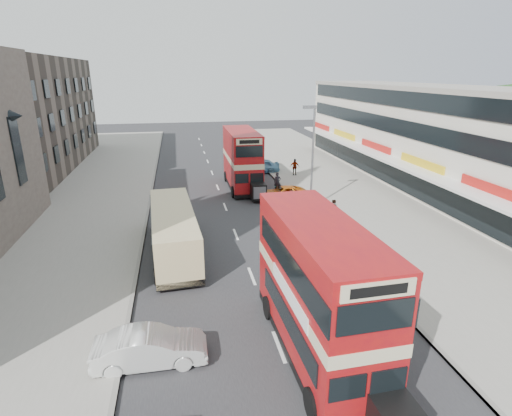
{
  "coord_description": "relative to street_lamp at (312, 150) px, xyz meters",
  "views": [
    {
      "loc": [
        -3.48,
        -11.08,
        10.43
      ],
      "look_at": [
        0.09,
        7.26,
        4.13
      ],
      "focal_mm": 28.28,
      "sensor_mm": 36.0,
      "label": 1
    }
  ],
  "objects": [
    {
      "name": "pavement_right",
      "position": [
        5.48,
        2.0,
        -4.71
      ],
      "size": [
        12.0,
        90.0,
        0.15
      ],
      "primitive_type": "cube",
      "color": "gray",
      "rests_on": "ground"
    },
    {
      "name": "bus_second",
      "position": [
        -4.2,
        7.46,
        -2.04
      ],
      "size": [
        2.65,
        9.47,
        5.21
      ],
      "rotation": [
        0.0,
        0.0,
        3.14
      ],
      "color": "black",
      "rests_on": "ground"
    },
    {
      "name": "pedestrian_far",
      "position": [
        1.89,
        10.82,
        -3.78
      ],
      "size": [
        1.05,
        0.56,
        1.71
      ],
      "primitive_type": "imported",
      "rotation": [
        0.0,
        0.0,
        -0.15
      ],
      "color": "gray",
      "rests_on": "pavement_right"
    },
    {
      "name": "kerb_left",
      "position": [
        -12.62,
        2.0,
        -4.71
      ],
      "size": [
        0.2,
        90.0,
        0.16
      ],
      "primitive_type": "cube",
      "color": "gray",
      "rests_on": "ground"
    },
    {
      "name": "commercial_row",
      "position": [
        13.42,
        4.0,
        -0.09
      ],
      "size": [
        9.9,
        46.2,
        9.3
      ],
      "color": "beige",
      "rests_on": "ground"
    },
    {
      "name": "car_left_front",
      "position": [
        -11.48,
        -16.0,
        -4.1
      ],
      "size": [
        4.2,
        1.5,
        1.38
      ],
      "primitive_type": "imported",
      "rotation": [
        0.0,
        0.0,
        1.56
      ],
      "color": "silver",
      "rests_on": "ground"
    },
    {
      "name": "kerb_right",
      "position": [
        -0.42,
        2.0,
        -4.71
      ],
      "size": [
        0.2,
        90.0,
        0.16
      ],
      "primitive_type": "cube",
      "color": "gray",
      "rests_on": "ground"
    },
    {
      "name": "bus_main",
      "position": [
        -5.17,
        -16.52,
        -2.05
      ],
      "size": [
        2.82,
        9.45,
        5.19
      ],
      "rotation": [
        0.0,
        0.0,
        3.17
      ],
      "color": "black",
      "rests_on": "ground"
    },
    {
      "name": "ground",
      "position": [
        -6.52,
        -18.0,
        -4.78
      ],
      "size": [
        160.0,
        160.0,
        0.0
      ],
      "primitive_type": "plane",
      "color": "#28282B",
      "rests_on": "ground"
    },
    {
      "name": "cyclist",
      "position": [
        -1.52,
        4.52,
        -4.11
      ],
      "size": [
        0.8,
        1.81,
        2.03
      ],
      "rotation": [
        0.0,
        0.0,
        -0.11
      ],
      "color": "gray",
      "rests_on": "ground"
    },
    {
      "name": "pedestrian_near",
      "position": [
        0.8,
        -2.91,
        -3.85
      ],
      "size": [
        0.67,
        0.54,
        1.57
      ],
      "primitive_type": "imported",
      "rotation": [
        0.0,
        0.0,
        3.44
      ],
      "color": "gray",
      "rests_on": "pavement_right"
    },
    {
      "name": "street_lamp",
      "position": [
        0.0,
        0.0,
        0.0
      ],
      "size": [
        1.0,
        0.2,
        8.12
      ],
      "color": "slate",
      "rests_on": "ground"
    },
    {
      "name": "pavement_left",
      "position": [
        -18.52,
        2.0,
        -4.71
      ],
      "size": [
        12.0,
        90.0,
        0.15
      ],
      "primitive_type": "cube",
      "color": "gray",
      "rests_on": "ground"
    },
    {
      "name": "car_right_c",
      "position": [
        -1.45,
        13.07,
        -4.04
      ],
      "size": [
        4.51,
        2.07,
        1.5
      ],
      "primitive_type": "imported",
      "rotation": [
        0.0,
        0.0,
        -1.64
      ],
      "color": "#5E9BBD",
      "rests_on": "ground"
    },
    {
      "name": "car_right_b",
      "position": [
        -1.3,
        3.17,
        -4.23
      ],
      "size": [
        4.19,
        2.27,
        1.12
      ],
      "primitive_type": "imported",
      "rotation": [
        0.0,
        0.0,
        -1.46
      ],
      "color": "orange",
      "rests_on": "ground"
    },
    {
      "name": "car_right_a",
      "position": [
        -1.44,
        -2.9,
        -4.16
      ],
      "size": [
        4.47,
        2.19,
        1.25
      ],
      "primitive_type": "imported",
      "rotation": [
        0.0,
        0.0,
        -1.68
      ],
      "color": "maroon",
      "rests_on": "ground"
    },
    {
      "name": "coach",
      "position": [
        -10.57,
        -6.18,
        -3.28
      ],
      "size": [
        3.02,
        9.73,
        2.54
      ],
      "rotation": [
        0.0,
        0.0,
        0.06
      ],
      "color": "black",
      "rests_on": "ground"
    },
    {
      "name": "brick_terrace",
      "position": [
        -28.52,
        20.0,
        1.22
      ],
      "size": [
        14.0,
        28.0,
        12.0
      ],
      "primitive_type": "cube",
      "color": "#66594C",
      "rests_on": "ground"
    },
    {
      "name": "road_surface",
      "position": [
        -6.52,
        2.0,
        -4.78
      ],
      "size": [
        12.0,
        90.0,
        0.01
      ],
      "primitive_type": "cube",
      "color": "#28282B",
      "rests_on": "ground"
    }
  ]
}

